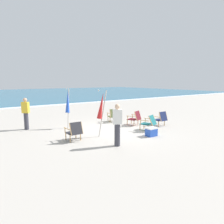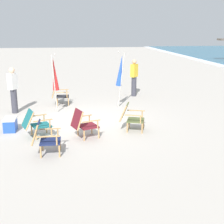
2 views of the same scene
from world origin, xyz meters
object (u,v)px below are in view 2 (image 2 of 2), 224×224
object	(u,v)px
umbrella_furled_blue	(120,71)
person_by_waterline	(13,90)
beach_chair_back_right	(83,123)
beach_chair_front_left	(44,137)
umbrella_furled_red	(55,75)
beach_chair_back_left	(35,123)
cooler_box	(10,124)
beach_chair_front_right	(130,116)
person_near_chairs	(134,77)
beach_chair_far_center	(59,94)

from	to	relation	value
umbrella_furled_blue	person_by_waterline	distance (m)	3.93
beach_chair_back_right	beach_chair_front_left	world-z (taller)	same
umbrella_furled_red	person_by_waterline	world-z (taller)	umbrella_furled_red
beach_chair_front_left	beach_chair_back_left	bearing A→B (deg)	-164.76
beach_chair_back_left	cooler_box	world-z (taller)	beach_chair_back_left
beach_chair_front_right	person_near_chairs	world-z (taller)	person_near_chairs
beach_chair_front_left	person_near_chairs	bearing A→B (deg)	151.42
beach_chair_back_left	person_by_waterline	world-z (taller)	person_by_waterline
person_near_chairs	umbrella_furled_red	bearing A→B (deg)	-53.16
beach_chair_far_center	umbrella_furled_blue	size ratio (longest dim) A/B	0.39
cooler_box	beach_chair_back_left	bearing A→B (deg)	50.85
beach_chair_far_center	beach_chair_front_right	bearing A→B (deg)	31.98
beach_chair_back_left	beach_chair_front_left	bearing A→B (deg)	15.24
person_near_chairs	person_by_waterline	bearing A→B (deg)	-64.51
beach_chair_back_right	cooler_box	bearing A→B (deg)	-112.49
umbrella_furled_blue	beach_chair_back_left	bearing A→B (deg)	-42.59
beach_chair_far_center	beach_chair_back_left	world-z (taller)	beach_chair_far_center
beach_chair_front_right	person_by_waterline	distance (m)	4.50
beach_chair_back_right	umbrella_furled_red	distance (m)	3.03
beach_chair_back_right	beach_chair_back_left	world-z (taller)	beach_chair_back_right
beach_chair_back_right	cooler_box	xyz separation A→B (m)	(-0.87, -2.11, -0.23)
beach_chair_far_center	beach_chair_back_right	size ratio (longest dim) A/B	0.99
beach_chair_far_center	umbrella_furled_blue	world-z (taller)	umbrella_furled_blue
cooler_box	umbrella_furled_blue	bearing A→B (deg)	123.89
beach_chair_front_right	person_by_waterline	xyz separation A→B (m)	(-2.46, -3.74, 0.41)
beach_chair_front_right	umbrella_furled_red	size ratio (longest dim) A/B	0.40
beach_chair_back_left	person_near_chairs	bearing A→B (deg)	143.15
beach_chair_far_center	cooler_box	distance (m)	3.43
beach_chair_back_right	umbrella_furled_red	size ratio (longest dim) A/B	0.39
umbrella_furled_red	person_by_waterline	size ratio (longest dim) A/B	1.29
beach_chair_front_left	cooler_box	world-z (taller)	beach_chair_front_left
umbrella_furled_blue	person_by_waterline	size ratio (longest dim) A/B	1.30
beach_chair_far_center	beach_chair_front_left	bearing A→B (deg)	-1.83
beach_chair_back_right	umbrella_furled_blue	xyz separation A→B (m)	(-3.32, 1.54, 0.95)
beach_chair_front_right	beach_chair_back_right	bearing A→B (deg)	-70.84
beach_chair_front_left	umbrella_furled_red	xyz separation A→B (m)	(-3.79, 0.11, 0.94)
beach_chair_front_left	umbrella_furled_blue	distance (m)	5.12
beach_chair_far_center	umbrella_furled_red	distance (m)	1.59
beach_chair_back_right	cooler_box	distance (m)	2.29
beach_chair_front_right	beach_chair_back_left	bearing A→B (deg)	-84.36
umbrella_furled_red	umbrella_furled_blue	size ratio (longest dim) A/B	0.99
beach_chair_far_center	person_by_waterline	world-z (taller)	person_by_waterline
umbrella_furled_blue	person_near_chairs	size ratio (longest dim) A/B	1.30
beach_chair_front_left	umbrella_furled_blue	world-z (taller)	umbrella_furled_blue
umbrella_furled_blue	person_by_waterline	world-z (taller)	umbrella_furled_blue
beach_chair_far_center	person_near_chairs	world-z (taller)	person_near_chairs
umbrella_furled_red	cooler_box	bearing A→B (deg)	-33.50
beach_chair_back_right	person_by_waterline	distance (m)	3.78
beach_chair_front_right	umbrella_furled_blue	bearing A→B (deg)	177.33
beach_chair_front_left	cooler_box	xyz separation A→B (m)	(-1.91, -1.14, -0.23)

